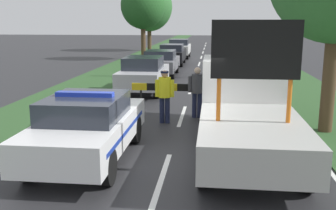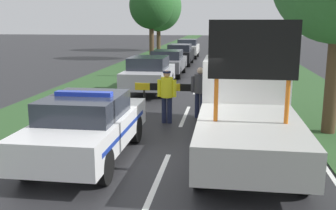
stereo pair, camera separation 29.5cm
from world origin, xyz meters
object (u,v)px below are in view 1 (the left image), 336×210
queued_car_sedan_black (172,54)px  traffic_cone_near_police (205,114)px  police_officer (165,92)px  roadside_tree_mid_left (143,6)px  queued_car_suv_grey (161,62)px  work_truck (246,108)px  queued_car_van_white (179,48)px  road_barrier (177,89)px  roadside_tree_near_right (149,7)px  pedestrian_civilian (197,88)px  queued_car_sedan_silver (144,74)px  traffic_cone_centre_front (237,106)px  police_car (88,126)px

queued_car_sedan_black → traffic_cone_near_police: bearing=99.5°
police_officer → roadside_tree_mid_left: bearing=-90.9°
traffic_cone_near_police → queued_car_suv_grey: size_ratio=0.12×
queued_car_sedan_black → roadside_tree_mid_left: bearing=-53.9°
work_truck → police_officer: bearing=-48.6°
queued_car_van_white → road_barrier: bearing=94.7°
road_barrier → roadside_tree_near_right: roadside_tree_near_right is taller
pedestrian_civilian → queued_car_sedan_silver: (-2.62, 4.56, -0.16)m
pedestrian_civilian → roadside_tree_near_right: size_ratio=0.24×
pedestrian_civilian → queued_car_sedan_silver: 5.26m
roadside_tree_mid_left → roadside_tree_near_right: bearing=96.1°
traffic_cone_near_police → queued_car_suv_grey: 11.03m
traffic_cone_centre_front → queued_car_sedan_black: size_ratio=0.15×
roadside_tree_near_right → traffic_cone_centre_front: bearing=-75.2°
traffic_cone_centre_front → queued_car_sedan_black: queued_car_sedan_black is taller
queued_car_sedan_silver → roadside_tree_mid_left: size_ratio=0.69×
police_officer → traffic_cone_centre_front: police_officer is taller
roadside_tree_near_right → queued_car_suv_grey: bearing=-79.0°
police_car → queued_car_sedan_black: 20.60m
queued_car_sedan_silver → police_officer: bearing=106.6°
queued_car_suv_grey → queued_car_sedan_silver: bearing=89.5°
queued_car_sedan_silver → queued_car_suv_grey: queued_car_sedan_silver is taller
pedestrian_civilian → queued_car_sedan_black: 16.34m
work_truck → roadside_tree_near_right: roadside_tree_near_right is taller
queued_car_sedan_black → queued_car_sedan_silver: bearing=89.4°
queued_car_sedan_silver → queued_car_sedan_black: 11.59m
roadside_tree_mid_left → work_truck: bearing=-74.0°
queued_car_sedan_silver → queued_car_sedan_black: queued_car_sedan_silver is taller
traffic_cone_near_police → queued_car_van_white: size_ratio=0.12×
traffic_cone_near_police → queued_car_suv_grey: bearing=105.0°
police_officer → roadside_tree_mid_left: (-4.37, 20.93, 3.42)m
work_truck → road_barrier: size_ratio=1.78×
roadside_tree_mid_left → police_officer: bearing=-78.2°
road_barrier → police_officer: 1.22m
queued_car_sedan_silver → queued_car_van_white: queued_car_van_white is taller
road_barrier → roadside_tree_mid_left: size_ratio=0.50×
queued_car_sedan_black → roadside_tree_mid_left: 6.07m
queued_car_suv_grey → roadside_tree_near_right: roadside_tree_near_right is taller
traffic_cone_near_police → queued_car_sedan_black: size_ratio=0.12×
queued_car_sedan_black → queued_car_van_white: 5.58m
road_barrier → queued_car_sedan_silver: (-1.92, 4.24, -0.06)m
traffic_cone_near_police → queued_car_van_white: (-2.73, 22.26, 0.60)m
queued_car_sedan_black → queued_car_suv_grey: bearing=89.4°
police_officer → traffic_cone_centre_front: 2.75m
work_truck → queued_car_sedan_silver: 8.87m
queued_car_van_white → roadside_tree_mid_left: roadside_tree_mid_left is taller
police_car → queued_car_sedan_black: size_ratio=1.06×
police_car → queued_car_sedan_black: (-0.13, 20.60, -0.02)m
road_barrier → queued_car_sedan_black: queued_car_sedan_black is taller
queued_car_suv_grey → traffic_cone_near_police: bearing=105.0°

